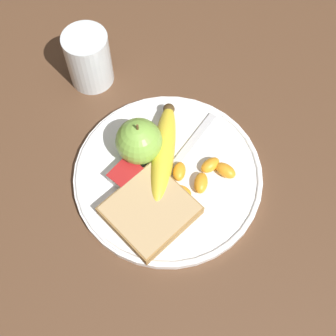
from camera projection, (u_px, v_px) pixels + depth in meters
name	position (u px, v px, depth m)	size (l,w,h in m)	color
ground_plane	(168.00, 177.00, 0.72)	(3.00, 3.00, 0.00)	brown
plate	(168.00, 175.00, 0.71)	(0.29, 0.29, 0.01)	white
juice_glass	(89.00, 60.00, 0.76)	(0.07, 0.07, 0.10)	silver
apple	(138.00, 142.00, 0.69)	(0.07, 0.07, 0.08)	#84BC47
banana	(163.00, 152.00, 0.70)	(0.16, 0.12, 0.03)	yellow
bread_slice	(150.00, 211.00, 0.67)	(0.12, 0.12, 0.02)	olive
fork	(172.00, 168.00, 0.71)	(0.20, 0.04, 0.00)	silver
jam_packet	(126.00, 175.00, 0.69)	(0.04, 0.04, 0.02)	white
orange_segment_0	(179.00, 171.00, 0.70)	(0.04, 0.03, 0.02)	orange
orange_segment_1	(226.00, 170.00, 0.70)	(0.02, 0.03, 0.02)	orange
orange_segment_2	(201.00, 183.00, 0.69)	(0.04, 0.03, 0.02)	orange
orange_segment_3	(182.00, 191.00, 0.68)	(0.02, 0.03, 0.02)	orange
orange_segment_4	(210.00, 165.00, 0.70)	(0.04, 0.03, 0.02)	orange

